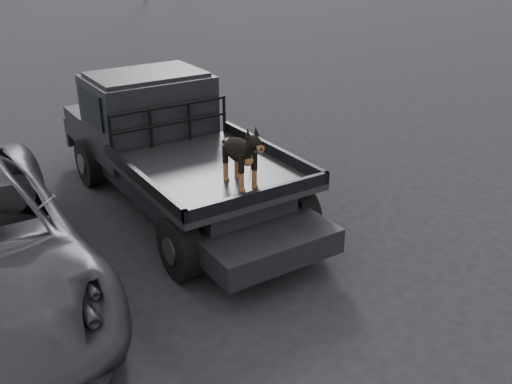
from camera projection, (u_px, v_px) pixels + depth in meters
ground at (294, 255)px, 7.13m from camera, size 120.00×120.00×0.00m
flatbed_ute at (180, 177)px, 8.21m from camera, size 2.00×5.40×0.92m
ute_cab at (148, 102)px, 8.56m from camera, size 1.72×1.30×0.88m
headache_rack at (170, 125)px, 8.06m from camera, size 1.80×0.08×0.55m
dog at (240, 155)px, 6.71m from camera, size 0.32×0.60×0.74m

